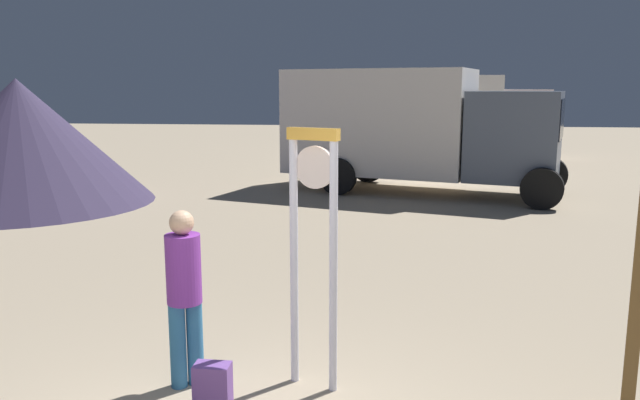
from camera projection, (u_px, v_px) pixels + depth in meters
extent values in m
cylinder|color=white|center=(294.00, 264.00, 5.35)|extent=(0.07, 0.07, 2.15)
cylinder|color=white|center=(333.00, 270.00, 5.18)|extent=(0.07, 0.07, 2.15)
cube|color=#F4B03E|center=(313.00, 134.00, 5.06)|extent=(0.46, 0.24, 0.10)
cylinder|color=#F3DED2|center=(315.00, 167.00, 5.14)|extent=(0.35, 0.16, 0.36)
cube|color=black|center=(316.00, 167.00, 5.16)|extent=(0.08, 0.04, 0.04)
cube|color=black|center=(316.00, 167.00, 5.16)|extent=(0.13, 0.06, 0.06)
cylinder|color=teal|center=(178.00, 346.00, 5.36)|extent=(0.14, 0.14, 0.76)
cylinder|color=teal|center=(195.00, 343.00, 5.42)|extent=(0.14, 0.14, 0.76)
cylinder|color=purple|center=(183.00, 269.00, 5.27)|extent=(0.30, 0.30, 0.60)
sphere|color=#DDAF89|center=(182.00, 223.00, 5.20)|extent=(0.21, 0.21, 0.21)
cube|color=#724998|center=(213.00, 388.00, 4.97)|extent=(0.29, 0.18, 0.41)
cube|color=#85569B|center=(217.00, 389.00, 5.08)|extent=(0.20, 0.04, 0.18)
cube|color=silver|center=(379.00, 122.00, 15.67)|extent=(4.96, 3.42, 2.58)
cube|color=#525C6F|center=(514.00, 136.00, 14.42)|extent=(2.52, 2.60, 2.05)
cube|color=black|center=(562.00, 119.00, 13.95)|extent=(0.54, 1.72, 0.90)
cylinder|color=black|center=(542.00, 189.00, 13.28)|extent=(0.93, 0.50, 0.90)
cylinder|color=black|center=(549.00, 175.00, 15.33)|extent=(0.93, 0.50, 0.90)
cylinder|color=black|center=(338.00, 176.00, 15.13)|extent=(0.93, 0.50, 0.90)
cylinder|color=black|center=(369.00, 166.00, 17.18)|extent=(0.93, 0.50, 0.90)
cube|color=silver|center=(426.00, 112.00, 22.12)|extent=(5.30, 3.79, 2.57)
cube|color=silver|center=(512.00, 118.00, 22.92)|extent=(2.54, 2.70, 2.08)
cube|color=black|center=(536.00, 106.00, 23.06)|extent=(0.65, 1.73, 0.91)
cylinder|color=black|center=(545.00, 148.00, 22.15)|extent=(0.93, 0.54, 0.90)
cylinder|color=black|center=(511.00, 143.00, 24.38)|extent=(0.93, 0.54, 0.90)
cylinder|color=black|center=(415.00, 152.00, 21.04)|extent=(0.93, 0.54, 0.90)
cylinder|color=black|center=(392.00, 145.00, 23.27)|extent=(0.93, 0.54, 0.90)
cone|color=#3A314F|center=(20.00, 142.00, 13.83)|extent=(5.72, 5.72, 2.79)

